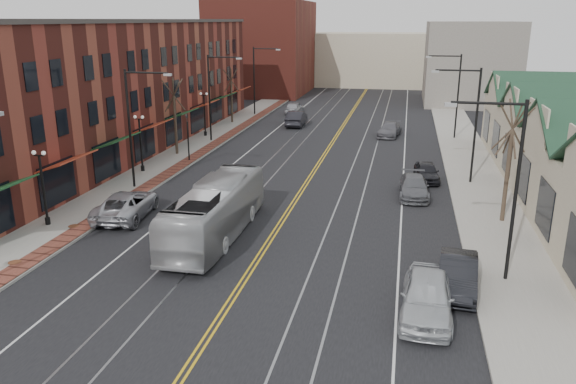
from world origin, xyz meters
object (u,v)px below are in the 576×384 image
at_px(transit_bus, 215,211).
at_px(parked_car_b, 458,274).
at_px(parked_suv, 126,205).
at_px(parked_car_d, 427,172).
at_px(parked_car_c, 414,187).
at_px(parked_car_a, 427,296).

xyz_separation_m(transit_bus, parked_car_b, (12.23, -3.77, -0.75)).
bearing_deg(parked_suv, parked_car_d, -152.63).
bearing_deg(parked_suv, parked_car_c, -161.70).
distance_m(parked_suv, parked_car_d, 21.15).
bearing_deg(parked_car_c, parked_car_a, -90.61).
height_order(parked_car_a, parked_car_b, parked_car_a).
bearing_deg(parked_car_a, parked_car_c, 94.53).
xyz_separation_m(parked_car_a, parked_car_d, (0.49, 20.01, -0.18)).
height_order(parked_suv, parked_car_a, parked_car_a).
bearing_deg(parked_car_d, parked_suv, -152.04).
distance_m(parked_suv, parked_car_c, 18.34).
distance_m(parked_car_a, parked_car_b, 2.87).
height_order(transit_bus, parked_suv, transit_bus).
bearing_deg(parked_car_a, parked_car_b, 64.63).
distance_m(parked_suv, parked_car_a, 19.01).
bearing_deg(parked_car_b, parked_car_a, -113.30).
distance_m(transit_bus, parked_car_c, 14.22).
height_order(parked_suv, parked_car_b, parked_suv).
xyz_separation_m(transit_bus, parked_car_a, (10.87, -6.29, -0.65)).
xyz_separation_m(parked_car_b, parked_car_d, (-0.87, 17.49, -0.07)).
xyz_separation_m(parked_car_b, parked_car_c, (-1.80, 13.40, -0.07)).
xyz_separation_m(transit_bus, parked_suv, (-6.24, 1.98, -0.72)).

